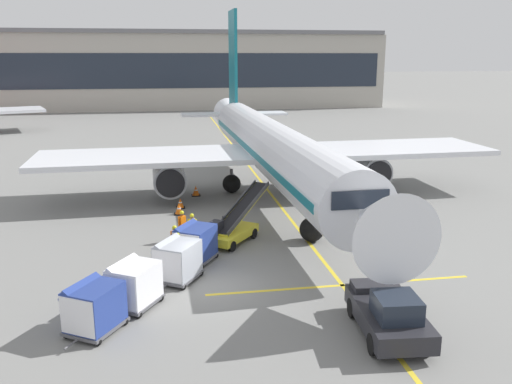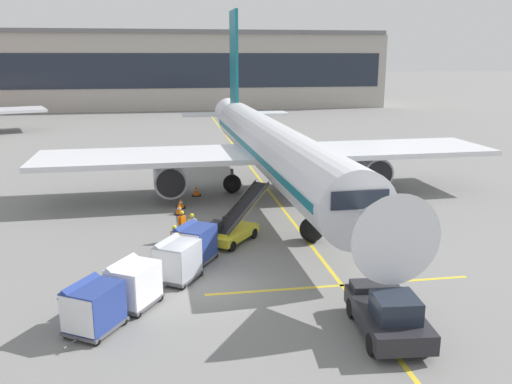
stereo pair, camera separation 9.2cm
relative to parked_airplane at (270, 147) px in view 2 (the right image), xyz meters
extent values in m
plane|color=slate|center=(-5.55, -15.77, -3.48)|extent=(600.00, 600.00, 0.00)
cylinder|color=silver|center=(0.02, -0.79, 0.08)|extent=(4.41, 32.94, 3.57)
cube|color=#146B7A|center=(0.02, -0.79, 0.08)|extent=(4.41, 31.63, 0.43)
cone|color=silver|center=(0.49, -19.00, 0.08)|extent=(3.48, 3.65, 3.39)
cone|color=silver|center=(-0.48, 18.49, 0.35)|extent=(3.18, 5.78, 3.03)
cube|color=silver|center=(-8.52, -0.19, -0.45)|extent=(15.77, 6.97, 0.36)
cylinder|color=#93969E|center=(-7.23, -0.81, -1.74)|extent=(2.32, 4.33, 2.21)
cylinder|color=black|center=(-7.17, -3.00, -1.74)|extent=(1.88, 0.17, 1.88)
cube|color=silver|center=(8.52, 0.25, -0.45)|extent=(15.77, 6.97, 0.36)
cylinder|color=#93969E|center=(7.26, -0.44, -1.74)|extent=(2.32, 4.33, 2.21)
cylinder|color=black|center=(7.32, -2.63, -1.74)|extent=(1.88, 0.17, 1.88)
cube|color=#146B7A|center=(-0.44, 17.06, 5.73)|extent=(0.38, 3.95, 9.86)
cube|color=silver|center=(-0.43, 16.78, 0.62)|extent=(10.68, 2.90, 0.20)
cube|color=#1E2633|center=(0.42, -16.51, 0.62)|extent=(2.54, 1.67, 0.78)
cylinder|color=#47474C|center=(0.27, -10.65, -2.25)|extent=(0.22, 0.22, 1.11)
sphere|color=black|center=(0.27, -10.65, -2.80)|extent=(1.35, 1.35, 1.35)
cylinder|color=#47474C|center=(-2.70, 0.78, -2.25)|extent=(0.22, 0.22, 1.11)
sphere|color=black|center=(-2.70, 0.78, -2.80)|extent=(1.35, 1.35, 1.35)
cylinder|color=#47474C|center=(2.65, 0.92, -2.25)|extent=(0.22, 0.22, 1.11)
sphere|color=black|center=(2.65, 0.92, -2.80)|extent=(1.35, 1.35, 1.35)
cube|color=gold|center=(-4.07, -10.10, -2.98)|extent=(3.33, 3.67, 0.44)
cube|color=black|center=(-4.92, -10.63, -2.41)|extent=(0.81, 0.82, 0.70)
cylinder|color=#333338|center=(-4.51, -10.08, -2.36)|extent=(0.08, 0.08, 0.80)
cube|color=gold|center=(-3.31, -9.10, -1.88)|extent=(3.71, 4.48, 1.92)
cube|color=black|center=(-3.31, -9.10, -1.79)|extent=(3.52, 4.28, 1.77)
cube|color=#333338|center=(-2.96, -9.37, -1.76)|extent=(3.00, 3.91, 1.96)
cube|color=#333338|center=(-3.66, -8.83, -1.76)|extent=(3.00, 3.91, 1.96)
cylinder|color=black|center=(-2.76, -9.60, -3.20)|extent=(0.50, 0.57, 0.56)
cylinder|color=black|center=(-3.93, -8.71, -3.20)|extent=(0.50, 0.57, 0.56)
cylinder|color=black|center=(-4.21, -11.49, -3.20)|extent=(0.50, 0.57, 0.56)
cylinder|color=black|center=(-5.38, -10.60, -3.20)|extent=(0.50, 0.57, 0.56)
cube|color=#515156|center=(-6.13, -12.59, -3.27)|extent=(2.41, 2.54, 0.12)
cylinder|color=#4C4C51|center=(-6.83, -13.75, -3.28)|extent=(0.42, 0.63, 0.07)
cube|color=navy|center=(-6.13, -12.59, -2.46)|extent=(2.27, 2.40, 1.50)
cube|color=navy|center=(-6.48, -12.38, -1.94)|extent=(1.66, 2.01, 0.74)
cube|color=silver|center=(-6.63, -13.42, -2.46)|extent=(1.25, 0.77, 1.38)
sphere|color=black|center=(-7.13, -12.92, -3.33)|extent=(0.30, 0.30, 0.30)
sphere|color=black|center=(-5.96, -13.63, -3.33)|extent=(0.30, 0.30, 0.30)
sphere|color=black|center=(-6.29, -11.56, -3.33)|extent=(0.30, 0.30, 0.30)
sphere|color=black|center=(-5.13, -12.26, -3.33)|extent=(0.30, 0.30, 0.30)
cube|color=#515156|center=(-7.05, -14.77, -3.27)|extent=(2.41, 2.54, 0.12)
cylinder|color=#4C4C51|center=(-7.75, -15.92, -3.28)|extent=(0.42, 0.63, 0.07)
cube|color=#9EA3AD|center=(-7.05, -14.77, -2.46)|extent=(2.27, 2.40, 1.50)
cube|color=#9EA3AD|center=(-7.40, -14.55, -1.94)|extent=(1.66, 2.01, 0.74)
cube|color=silver|center=(-7.55, -15.59, -2.46)|extent=(1.25, 0.77, 1.38)
sphere|color=black|center=(-8.04, -15.10, -3.33)|extent=(0.30, 0.30, 0.30)
sphere|color=black|center=(-6.88, -15.80, -3.33)|extent=(0.30, 0.30, 0.30)
sphere|color=black|center=(-7.21, -13.73, -3.33)|extent=(0.30, 0.30, 0.30)
sphere|color=black|center=(-6.05, -14.44, -3.33)|extent=(0.30, 0.30, 0.30)
cube|color=#515156|center=(-8.84, -17.10, -3.27)|extent=(2.41, 2.54, 0.12)
cylinder|color=#4C4C51|center=(-9.54, -18.26, -3.28)|extent=(0.42, 0.63, 0.07)
cube|color=silver|center=(-8.84, -17.10, -2.46)|extent=(2.27, 2.40, 1.50)
cube|color=silver|center=(-9.19, -16.89, -1.94)|extent=(1.66, 2.01, 0.74)
cube|color=silver|center=(-9.34, -17.93, -2.46)|extent=(1.25, 0.77, 1.38)
sphere|color=black|center=(-9.84, -17.43, -3.33)|extent=(0.30, 0.30, 0.30)
sphere|color=black|center=(-8.68, -18.14, -3.33)|extent=(0.30, 0.30, 0.30)
sphere|color=black|center=(-9.01, -16.07, -3.33)|extent=(0.30, 0.30, 0.30)
sphere|color=black|center=(-7.84, -16.77, -3.33)|extent=(0.30, 0.30, 0.30)
cube|color=#515156|center=(-10.17, -18.95, -3.27)|extent=(2.41, 2.54, 0.12)
cylinder|color=#4C4C51|center=(-10.87, -20.10, -3.28)|extent=(0.42, 0.63, 0.07)
cube|color=navy|center=(-10.17, -18.95, -2.46)|extent=(2.27, 2.40, 1.50)
cube|color=navy|center=(-10.52, -18.73, -1.94)|extent=(1.66, 2.01, 0.74)
cube|color=silver|center=(-10.67, -19.77, -2.46)|extent=(1.25, 0.77, 1.38)
sphere|color=black|center=(-11.16, -19.28, -3.33)|extent=(0.30, 0.30, 0.30)
sphere|color=black|center=(-10.00, -19.99, -3.33)|extent=(0.30, 0.30, 0.30)
sphere|color=black|center=(-10.33, -17.91, -3.33)|extent=(0.30, 0.30, 0.30)
sphere|color=black|center=(-9.17, -18.62, -3.33)|extent=(0.30, 0.30, 0.30)
cube|color=#232328|center=(0.33, -20.87, -2.80)|extent=(2.45, 4.56, 0.70)
cube|color=#1E2633|center=(0.27, -21.63, -2.05)|extent=(1.59, 1.65, 0.80)
cube|color=#28282D|center=(0.46, -19.22, -2.33)|extent=(1.86, 1.11, 0.24)
cylinder|color=black|center=(1.36, -19.58, -3.10)|extent=(0.34, 0.78, 0.76)
cylinder|color=black|center=(-0.48, -19.43, -3.10)|extent=(0.34, 0.78, 0.76)
cylinder|color=black|center=(1.14, -22.30, -3.10)|extent=(0.34, 0.78, 0.76)
cylinder|color=black|center=(-0.70, -22.15, -3.10)|extent=(0.34, 0.78, 0.76)
cylinder|color=#333847|center=(-7.06, -12.12, -3.05)|extent=(0.15, 0.15, 0.86)
cylinder|color=#333847|center=(-7.17, -11.97, -3.05)|extent=(0.15, 0.15, 0.86)
cube|color=orange|center=(-7.11, -12.05, -2.33)|extent=(0.41, 0.45, 0.58)
cube|color=white|center=(-7.22, -12.12, -2.33)|extent=(0.20, 0.29, 0.08)
sphere|color=brown|center=(-7.11, -12.05, -1.92)|extent=(0.21, 0.21, 0.21)
sphere|color=yellow|center=(-7.11, -12.05, -1.85)|extent=(0.23, 0.23, 0.23)
cylinder|color=orange|center=(-6.98, -12.25, -2.38)|extent=(0.09, 0.09, 0.56)
cylinder|color=orange|center=(-7.25, -11.85, -2.38)|extent=(0.09, 0.09, 0.56)
cylinder|color=black|center=(-6.08, -10.08, -3.05)|extent=(0.15, 0.15, 0.86)
cylinder|color=black|center=(-6.25, -10.15, -3.05)|extent=(0.15, 0.15, 0.86)
cube|color=yellow|center=(-6.16, -10.12, -2.33)|extent=(0.44, 0.37, 0.58)
cube|color=white|center=(-6.11, -10.23, -2.33)|extent=(0.32, 0.14, 0.08)
sphere|color=#9E7051|center=(-6.16, -10.12, -1.92)|extent=(0.21, 0.21, 0.21)
sphere|color=yellow|center=(-6.16, -10.12, -1.85)|extent=(0.23, 0.23, 0.23)
cylinder|color=yellow|center=(-5.94, -10.03, -2.38)|extent=(0.09, 0.09, 0.56)
cylinder|color=yellow|center=(-6.38, -10.21, -2.38)|extent=(0.09, 0.09, 0.56)
cylinder|color=#333847|center=(-7.04, -13.15, -3.05)|extent=(0.15, 0.15, 0.86)
cylinder|color=#333847|center=(-6.91, -13.27, -3.05)|extent=(0.15, 0.15, 0.86)
cube|color=orange|center=(-6.97, -13.21, -2.33)|extent=(0.44, 0.43, 0.58)
cube|color=white|center=(-6.89, -13.12, -2.33)|extent=(0.26, 0.24, 0.08)
sphere|color=tan|center=(-6.97, -13.21, -1.92)|extent=(0.21, 0.21, 0.21)
sphere|color=yellow|center=(-6.97, -13.21, -1.85)|extent=(0.23, 0.23, 0.23)
cylinder|color=orange|center=(-7.15, -13.05, -2.38)|extent=(0.09, 0.09, 0.56)
cylinder|color=orange|center=(-6.80, -13.38, -2.38)|extent=(0.09, 0.09, 0.56)
cylinder|color=#514C42|center=(-6.73, -9.55, -3.05)|extent=(0.15, 0.15, 0.86)
cylinder|color=#514C42|center=(-6.60, -9.43, -3.05)|extent=(0.15, 0.15, 0.86)
cube|color=orange|center=(-6.67, -9.49, -2.33)|extent=(0.44, 0.44, 0.58)
cube|color=white|center=(-6.75, -9.40, -2.33)|extent=(0.26, 0.24, 0.08)
sphere|color=brown|center=(-6.67, -9.49, -1.92)|extent=(0.21, 0.21, 0.21)
sphere|color=yellow|center=(-6.67, -9.49, -1.85)|extent=(0.23, 0.23, 0.23)
cylinder|color=orange|center=(-6.84, -9.65, -2.38)|extent=(0.09, 0.09, 0.56)
cylinder|color=orange|center=(-6.49, -9.32, -2.38)|extent=(0.09, 0.09, 0.56)
cube|color=black|center=(-6.57, -2.77, -3.46)|extent=(0.59, 0.59, 0.05)
cone|color=orange|center=(-6.57, -2.77, -3.12)|extent=(0.47, 0.47, 0.62)
cylinder|color=white|center=(-6.57, -2.77, -3.09)|extent=(0.26, 0.26, 0.07)
cube|color=black|center=(-5.36, 0.34, -3.46)|extent=(0.64, 0.64, 0.05)
cone|color=orange|center=(-5.36, 0.34, -3.09)|extent=(0.51, 0.51, 0.68)
cylinder|color=white|center=(-5.36, 0.34, -3.06)|extent=(0.28, 0.28, 0.08)
cube|color=black|center=(-6.71, -4.23, -3.46)|extent=(0.61, 0.61, 0.05)
cone|color=orange|center=(-6.71, -4.23, -3.11)|extent=(0.49, 0.49, 0.64)
cylinder|color=white|center=(-6.71, -4.23, -3.08)|extent=(0.27, 0.27, 0.08)
cube|color=yellow|center=(0.08, -0.79, -3.48)|extent=(0.20, 110.00, 0.01)
cube|color=yellow|center=(0.02, -16.53, -3.48)|extent=(12.00, 0.20, 0.01)
cube|color=#A8A399|center=(-16.94, 71.65, 3.32)|extent=(102.52, 19.09, 13.61)
cube|color=#1E2633|center=(-16.94, 62.06, 3.66)|extent=(99.44, 0.10, 6.12)
cube|color=slate|center=(-16.94, 69.74, 10.48)|extent=(101.49, 16.23, 0.70)
camera|label=1|loc=(-7.37, -37.67, 6.39)|focal=37.89mm
camera|label=2|loc=(-7.28, -37.68, 6.39)|focal=37.89mm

